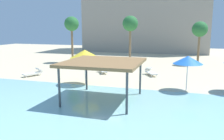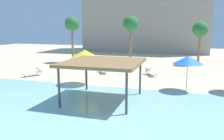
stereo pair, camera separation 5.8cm
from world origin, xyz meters
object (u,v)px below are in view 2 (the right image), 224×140
Objects in this scene: lounge_chair_1 at (103,70)px; lounge_chair_4 at (151,72)px; shade_pavilion at (103,63)px; lounge_chair_5 at (34,72)px; beach_umbrella_blue_3 at (188,60)px; palm_tree_1 at (200,30)px; beach_umbrella_yellow_1 at (85,54)px; palm_tree_0 at (131,25)px; palm_tree_2 at (72,25)px.

lounge_chair_4 is at bearing 65.21° from lounge_chair_1.
lounge_chair_5 is at bearing 149.31° from shade_pavilion.
beach_umbrella_blue_3 is 1.34× the size of lounge_chair_5.
lounge_chair_1 is at bearing -138.55° from palm_tree_1.
palm_tree_0 is (1.29, 11.09, 2.42)m from beach_umbrella_yellow_1.
beach_umbrella_blue_3 reaches higher than lounge_chair_5.
shade_pavilion is 0.88× the size of palm_tree_1.
shade_pavilion is 6.54m from beach_umbrella_blue_3.
palm_tree_0 is at bearing 83.36° from beach_umbrella_yellow_1.
shade_pavilion is 2.42× the size of lounge_chair_5.
lounge_chair_4 is 11.38m from lounge_chair_5.
palm_tree_1 is at bearing 155.35° from lounge_chair_5.
lounge_chair_4 is 0.32× the size of palm_tree_0.
lounge_chair_1 is at bearing -42.69° from palm_tree_2.
beach_umbrella_yellow_1 reaches higher than lounge_chair_4.
lounge_chair_4 is (-3.33, 4.92, -1.99)m from beach_umbrella_blue_3.
lounge_chair_4 is 8.18m from palm_tree_0.
lounge_chair_1 is 0.37× the size of palm_tree_1.
lounge_chair_1 is (-3.05, 8.77, -2.11)m from shade_pavilion.
beach_umbrella_yellow_1 is 1.48× the size of lounge_chair_4.
beach_umbrella_yellow_1 is 1.46× the size of lounge_chair_1.
palm_tree_1 is 16.28m from palm_tree_2.
beach_umbrella_yellow_1 is 8.02m from beach_umbrella_blue_3.
lounge_chair_5 is 20.08m from palm_tree_1.
beach_umbrella_blue_3 reaches higher than shade_pavilion.
palm_tree_0 is at bearing 169.80° from lounge_chair_5.
lounge_chair_1 is at bearing 109.16° from shade_pavilion.
palm_tree_1 is at bearing 69.04° from shade_pavilion.
lounge_chair_1 is 1.00× the size of lounge_chair_5.
palm_tree_0 reaches higher than lounge_chair_4.
lounge_chair_1 is 0.32× the size of palm_tree_0.
shade_pavilion is at bearing -141.87° from beach_umbrella_blue_3.
shade_pavilion is 9.52m from lounge_chair_1.
lounge_chair_5 is at bearing -101.38° from lounge_chair_4.
lounge_chair_5 is (-14.12, 1.28, -1.99)m from beach_umbrella_blue_3.
lounge_chair_5 is at bearing -87.29° from palm_tree_2.
palm_tree_0 reaches higher than palm_tree_2.
palm_tree_0 is at bearing 121.97° from beach_umbrella_blue_3.
palm_tree_0 is at bearing 139.15° from lounge_chair_1.
beach_umbrella_blue_3 is at bearing -58.03° from palm_tree_0.
lounge_chair_4 is 10.43m from palm_tree_1.
shade_pavilion is at bearing 87.11° from lounge_chair_5.
beach_umbrella_yellow_1 is at bearing -71.67° from lounge_chair_4.
beach_umbrella_yellow_1 is at bearing -124.89° from palm_tree_1.
beach_umbrella_yellow_1 is at bearing 102.98° from lounge_chair_5.
beach_umbrella_yellow_1 is at bearing -59.06° from palm_tree_2.
palm_tree_0 is (-1.57, 14.80, 2.52)m from shade_pavilion.
lounge_chair_1 is at bearing 92.13° from beach_umbrella_yellow_1.
beach_umbrella_yellow_1 reaches higher than beach_umbrella_blue_3.
shade_pavilion is at bearing -7.91° from lounge_chair_1.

